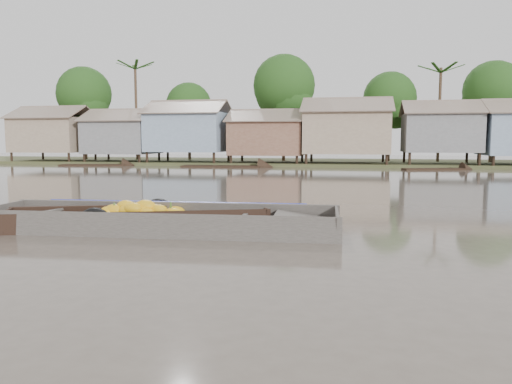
# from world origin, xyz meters

# --- Properties ---
(ground) EXTENTS (120.00, 120.00, 0.00)m
(ground) POSITION_xyz_m (0.00, 0.00, 0.00)
(ground) COLOR #52483F
(ground) RESTS_ON ground
(riverbank) EXTENTS (120.00, 12.47, 10.22)m
(riverbank) POSITION_xyz_m (3.03, 31.86, 3.07)
(riverbank) COLOR #384723
(riverbank) RESTS_ON ground
(banana_boat) EXTENTS (6.38, 3.49, 0.87)m
(banana_boat) POSITION_xyz_m (-2.02, 0.48, 0.19)
(banana_boat) COLOR black
(banana_boat) RESTS_ON ground
(viewer_boat) EXTENTS (8.34, 2.61, 0.66)m
(viewer_boat) POSITION_xyz_m (-1.24, 0.20, 0.08)
(viewer_boat) COLOR #3B3732
(viewer_boat) RESTS_ON ground
(distant_boats) EXTENTS (47.49, 15.19, 1.38)m
(distant_boats) POSITION_xyz_m (13.07, 24.35, 0.23)
(distant_boats) COLOR black
(distant_boats) RESTS_ON ground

